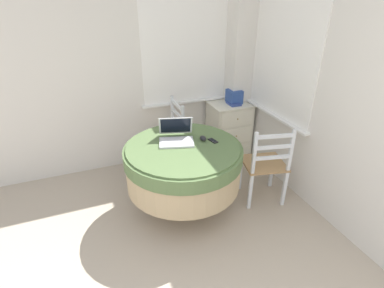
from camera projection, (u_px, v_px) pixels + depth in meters
name	position (u px, v px, depth m)	size (l,w,h in m)	color
corner_room_shell	(237.00, 90.00, 2.70)	(4.19, 5.25, 2.55)	silver
round_dining_table	(183.00, 163.00, 2.92)	(1.14, 1.14, 0.77)	#4C3D2D
laptop	(176.00, 136.00, 2.91)	(0.40, 0.38, 0.22)	silver
computer_mouse	(203.00, 138.00, 2.92)	(0.06, 0.09, 0.05)	black
cell_phone	(213.00, 141.00, 2.92)	(0.07, 0.12, 0.01)	black
dining_chair_near_back_window	(168.00, 137.00, 3.74)	(0.41, 0.44, 0.90)	#A87F51
dining_chair_near_right_window	(265.00, 165.00, 3.15)	(0.51, 0.49, 0.90)	#A87F51
corner_cabinet	(229.00, 129.00, 4.10)	(0.54, 0.45, 0.75)	silver
storage_box	(234.00, 96.00, 3.92)	(0.17, 0.19, 0.17)	#2D4C93
book_on_cabinet	(234.00, 104.00, 3.88)	(0.14, 0.18, 0.02)	#33478C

